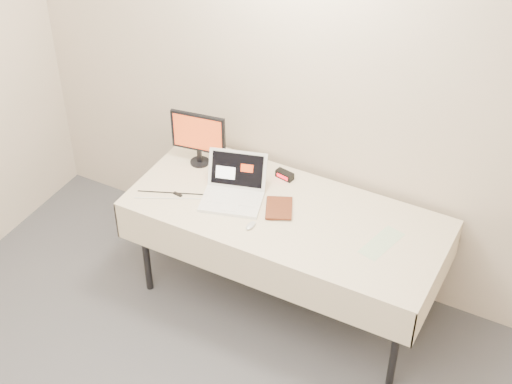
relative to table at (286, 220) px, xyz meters
The scene contains 9 objects.
back_wall 0.81m from the table, 90.00° to the left, with size 4.00×0.10×2.70m, color beige.
table is the anchor object (origin of this frame).
laptop 0.36m from the table, behind, with size 0.43×0.42×0.23m.
monitor 0.77m from the table, 165.28° to the left, with size 0.35×0.14×0.36m.
book 0.20m from the table, 164.64° to the right, with size 0.15×0.02×0.20m, color #993D1B.
alarm_clock 0.34m from the table, 118.01° to the left, with size 0.12×0.07×0.05m.
clicker 0.25m from the table, 119.65° to the right, with size 0.04×0.08×0.02m, color silver.
paper_form 0.59m from the table, ahead, with size 0.12×0.30×0.00m, color #B8D7AB.
usb_dongle 0.66m from the table, 166.09° to the right, with size 0.06×0.02×0.01m, color black.
Camera 1 is at (1.47, -1.11, 3.64)m, focal length 55.00 mm.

